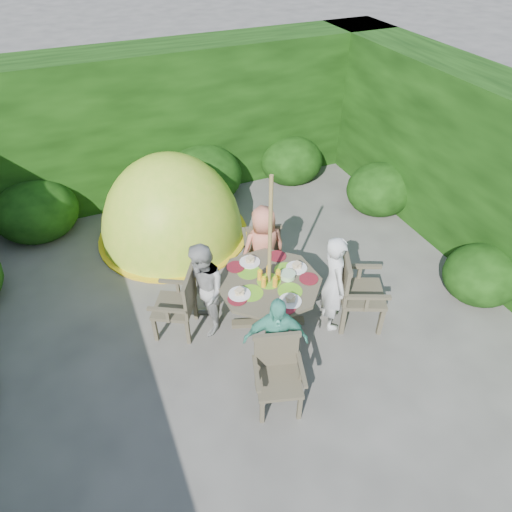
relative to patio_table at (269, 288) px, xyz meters
name	(u,v)px	position (x,y,z in m)	size (l,w,h in m)	color
ground	(240,332)	(-0.40, 0.01, -0.64)	(60.00, 60.00, 0.00)	#4C4A44
hedge_enclosure	(201,198)	(-0.40, 1.34, 0.61)	(9.00, 9.00, 2.50)	black
patio_table	(269,288)	(0.00, 0.00, 0.00)	(1.66, 1.66, 0.91)	#3D3828
parasol_pole	(270,259)	(0.00, 0.00, 0.46)	(0.04, 0.04, 2.20)	olive
garden_chair_right	(355,289)	(1.03, -0.35, -0.09)	(0.74, 0.78, 1.03)	#3D3828
garden_chair_left	(180,303)	(-1.05, 0.35, -0.16)	(0.68, 0.70, 0.90)	#3D3828
garden_chair_back	(262,245)	(0.36, 1.04, -0.19)	(0.61, 0.56, 0.85)	#3D3828
garden_chair_front	(278,372)	(-0.37, -1.04, -0.18)	(0.62, 0.58, 0.86)	#3D3828
child_right	(334,283)	(0.75, -0.26, 0.04)	(0.50, 0.33, 1.36)	silver
child_left	(203,291)	(-0.76, 0.26, 0.01)	(0.63, 0.49, 1.30)	#A1A19C
child_back	(263,248)	(0.26, 0.76, 0.00)	(0.62, 0.41, 1.28)	#D27357
child_front	(275,341)	(-0.27, -0.76, -0.03)	(0.71, 0.30, 1.22)	#4CB294
dome_tent	(174,235)	(-0.62, 2.40, -0.64)	(2.53, 2.53, 2.76)	#9BD028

